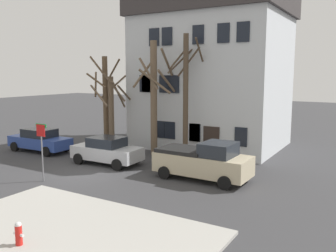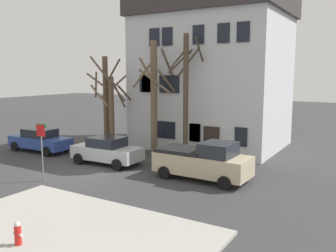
{
  "view_description": "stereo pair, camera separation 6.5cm",
  "coord_description": "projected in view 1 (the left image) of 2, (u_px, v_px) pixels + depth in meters",
  "views": [
    {
      "loc": [
        13.94,
        -14.24,
        5.56
      ],
      "look_at": [
        3.07,
        3.99,
        2.43
      ],
      "focal_mm": 38.53,
      "sensor_mm": 36.0,
      "label": 1
    },
    {
      "loc": [
        13.99,
        -14.2,
        5.56
      ],
      "look_at": [
        3.07,
        3.99,
        2.43
      ],
      "focal_mm": 38.53,
      "sensor_mm": 36.0,
      "label": 2
    }
  ],
  "objects": [
    {
      "name": "street_sign_pole",
      "position": [
        41.0,
        142.0,
        18.35
      ],
      "size": [
        0.76,
        0.07,
        3.0
      ],
      "color": "slate",
      "rests_on": "ground_plane"
    },
    {
      "name": "ground_plane",
      "position": [
        84.0,
        174.0,
        19.97
      ],
      "size": [
        120.0,
        120.0,
        0.0
      ],
      "primitive_type": "plane",
      "color": "#38383A"
    },
    {
      "name": "car_blue_sedan",
      "position": [
        40.0,
        140.0,
        25.61
      ],
      "size": [
        4.79,
        2.04,
        1.65
      ],
      "color": "#2D4799",
      "rests_on": "ground_plane"
    },
    {
      "name": "fire_hydrant",
      "position": [
        19.0,
        233.0,
        11.44
      ],
      "size": [
        0.42,
        0.22,
        0.77
      ],
      "color": "red",
      "rests_on": "sidewalk_slab"
    },
    {
      "name": "car_silver_sedan",
      "position": [
        107.0,
        150.0,
        22.12
      ],
      "size": [
        4.39,
        2.2,
        1.67
      ],
      "color": "#B7BABF",
      "rests_on": "ground_plane"
    },
    {
      "name": "tree_bare_far",
      "position": [
        154.0,
        95.0,
        24.15
      ],
      "size": [
        2.6,
        2.69,
        7.67
      ],
      "color": "brown",
      "rests_on": "ground_plane"
    },
    {
      "name": "tree_bare_near",
      "position": [
        105.0,
        99.0,
        26.27
      ],
      "size": [
        1.93,
        1.86,
        6.74
      ],
      "color": "brown",
      "rests_on": "ground_plane"
    },
    {
      "name": "tree_bare_end",
      "position": [
        186.0,
        93.0,
        22.94
      ],
      "size": [
        2.58,
        2.24,
        7.99
      ],
      "color": "#4C3D2D",
      "rests_on": "ground_plane"
    },
    {
      "name": "building_main",
      "position": [
        212.0,
        72.0,
        27.28
      ],
      "size": [
        10.77,
        8.53,
        11.07
      ],
      "color": "silver",
      "rests_on": "ground_plane"
    },
    {
      "name": "bicycle_leaning",
      "position": [
        99.0,
        146.0,
        25.88
      ],
      "size": [
        1.75,
        0.21,
        1.03
      ],
      "color": "black",
      "rests_on": "ground_plane"
    },
    {
      "name": "tree_bare_mid",
      "position": [
        112.0,
        109.0,
        26.0
      ],
      "size": [
        2.73,
        2.71,
        5.55
      ],
      "color": "brown",
      "rests_on": "ground_plane"
    },
    {
      "name": "sidewalk_slab",
      "position": [
        56.0,
        240.0,
        11.99
      ],
      "size": [
        10.04,
        7.26,
        0.12
      ],
      "primitive_type": "cube",
      "color": "#A8A59E",
      "rests_on": "ground_plane"
    },
    {
      "name": "pickup_truck_beige",
      "position": [
        203.0,
        161.0,
        18.89
      ],
      "size": [
        5.07,
        2.36,
        2.05
      ],
      "color": "#C6B793",
      "rests_on": "ground_plane"
    }
  ]
}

